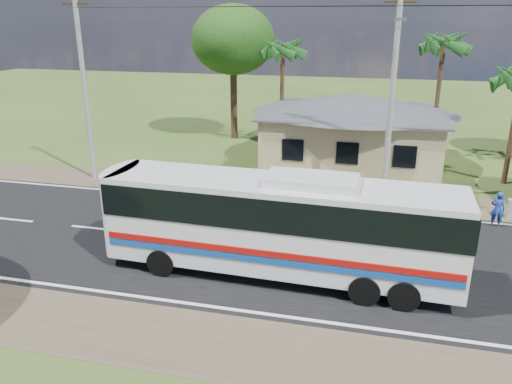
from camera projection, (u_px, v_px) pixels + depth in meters
ground at (303, 251)px, 19.62m from camera, size 120.00×120.00×0.00m
road at (303, 251)px, 19.62m from camera, size 120.00×16.00×0.03m
house at (353, 122)px, 30.42m from camera, size 12.40×10.00×5.00m
utility_poles at (386, 84)px, 23.05m from camera, size 32.80×2.22×11.00m
palm_mid at (444, 44)px, 30.10m from camera, size 2.80×2.80×8.20m
palm_far at (283, 49)px, 32.95m from camera, size 2.80×2.80×7.70m
tree_behind_house at (233, 40)px, 35.53m from camera, size 6.00×6.00×9.61m
coach_bus at (281, 219)px, 17.10m from camera, size 12.25×2.99×3.78m
motorcycle at (363, 202)px, 23.37m from camera, size 2.01×1.06×1.00m
person at (498, 209)px, 21.65m from camera, size 0.67×0.54×1.60m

